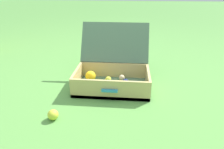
# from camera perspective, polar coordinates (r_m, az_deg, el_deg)

# --- Properties ---
(ground_plane) EXTENTS (16.00, 16.00, 0.00)m
(ground_plane) POSITION_cam_1_polar(r_m,az_deg,el_deg) (1.57, -2.59, -3.87)
(ground_plane) COLOR #569342
(open_suitcase) EXTENTS (0.56, 0.55, 0.44)m
(open_suitcase) POSITION_cam_1_polar(r_m,az_deg,el_deg) (1.58, -0.19, 0.62)
(open_suitcase) COLOR #4C7051
(open_suitcase) RESTS_ON ground
(stray_ball_on_grass) EXTENTS (0.06, 0.06, 0.06)m
(stray_ball_on_grass) POSITION_cam_1_polar(r_m,az_deg,el_deg) (1.27, -16.21, -10.78)
(stray_ball_on_grass) COLOR #CCDB38
(stray_ball_on_grass) RESTS_ON ground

